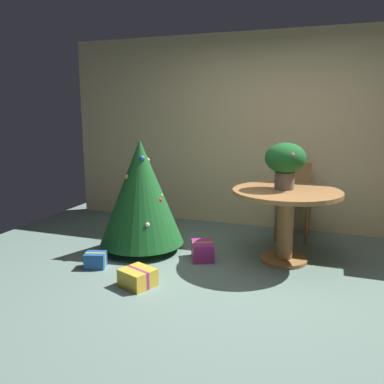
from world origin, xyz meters
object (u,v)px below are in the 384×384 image
Objects in this scene: flower_vase at (285,161)px; gift_box_gold at (138,277)px; round_dining_table at (286,208)px; gift_box_blue at (95,260)px; holiday_tree at (141,192)px; wooden_chair_far at (294,196)px; gift_box_purple at (203,251)px.

flower_vase reaches higher than gift_box_gold.
flower_vase is at bearing 44.18° from gift_box_gold.
round_dining_table reaches higher than gift_box_blue.
round_dining_table is 3.14× the size of gift_box_gold.
holiday_tree is (-1.56, -0.22, -0.39)m from flower_vase.
flower_vase is at bearing -92.21° from wooden_chair_far.
holiday_tree is (-1.59, -1.10, 0.15)m from wooden_chair_far.
gift_box_purple is (-0.84, -1.15, -0.44)m from wooden_chair_far.
gift_box_purple is (-0.84, -0.23, -0.49)m from round_dining_table.
gift_box_purple is (-0.81, -0.28, -0.98)m from flower_vase.
gift_box_gold is at bearing -112.50° from gift_box_purple.
round_dining_table is at bearing 24.71° from gift_box_blue.
wooden_chair_far reaches higher than gift_box_gold.
wooden_chair_far is (0.03, 0.88, -0.55)m from flower_vase.
holiday_tree reaches higher than gift_box_blue.
flower_vase is at bearing 8.18° from holiday_tree.
wooden_chair_far is 2.55m from gift_box_blue.
round_dining_table is at bearing 42.26° from gift_box_gold.
holiday_tree is (-1.59, -0.18, 0.10)m from round_dining_table.
gift_box_purple is at bearing -4.02° from holiday_tree.
gift_box_blue is at bearing -155.29° from round_dining_table.
gift_box_blue is (-1.80, -0.83, -0.50)m from round_dining_table.
flower_vase is at bearing 26.23° from gift_box_blue.
gift_box_purple is (0.75, -0.05, -0.59)m from holiday_tree.
wooden_chair_far is 2.62× the size of gift_box_gold.
round_dining_table is 2.32× the size of flower_vase.
round_dining_table is at bearing 6.51° from holiday_tree.
gift_box_gold reaches higher than gift_box_blue.
gift_box_gold is (-1.16, -1.12, -1.00)m from flower_vase.
round_dining_table is 4.61× the size of gift_box_blue.
round_dining_table is 0.88× the size of holiday_tree.
round_dining_table is 1.00m from gift_box_purple.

